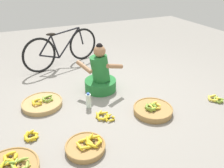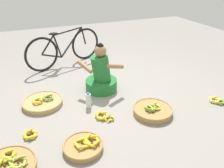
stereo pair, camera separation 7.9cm
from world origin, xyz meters
The scene contains 10 objects.
ground_plane centered at (0.00, 0.00, 0.00)m, with size 10.00×10.00×0.00m, color gray.
vendor_woman_front centered at (0.01, 0.30, 0.26)m, with size 0.70×0.53×0.81m.
bicycle_leaning centered at (-0.31, 1.60, 0.36)m, with size 1.62×0.60×0.73m.
banana_basket_back_center centered at (0.45, -0.62, 0.05)m, with size 0.56×0.56×0.15m.
banana_basket_near_vendor centered at (-0.64, -0.93, 0.05)m, with size 0.46×0.46×0.14m.
banana_basket_back_right centered at (-0.96, 0.19, 0.04)m, with size 0.59×0.59×0.14m.
loose_bananas_front_center centered at (-0.23, -0.47, 0.03)m, with size 0.25×0.27×0.09m.
loose_bananas_front_right centered at (-1.19, -0.49, 0.03)m, with size 0.20×0.21×0.09m.
loose_bananas_back_left centered at (1.51, -0.75, 0.03)m, with size 0.23×0.25×0.09m.
water_bottle centered at (-0.34, -0.13, 0.11)m, with size 0.08×0.08×0.24m.
Camera 1 is at (-1.13, -2.77, 1.84)m, focal length 35.53 mm.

